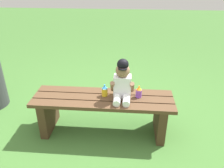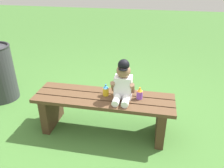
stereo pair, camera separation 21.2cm
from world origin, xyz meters
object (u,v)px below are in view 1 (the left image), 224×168
park_bench (103,108)px  sippy_cup_right (139,92)px  sippy_cup_left (105,91)px  child_figure (122,82)px

park_bench → sippy_cup_right: sippy_cup_right is taller
park_bench → sippy_cup_left: size_ratio=11.41×
park_bench → child_figure: bearing=3.6°
child_figure → sippy_cup_left: bearing=172.4°
park_bench → sippy_cup_right: (0.36, 0.04, 0.19)m
sippy_cup_left → child_figure: bearing=-7.6°
park_bench → sippy_cup_left: bearing=68.1°
sippy_cup_right → park_bench: bearing=-174.3°
child_figure → sippy_cup_left: 0.21m
sippy_cup_left → sippy_cup_right: same height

